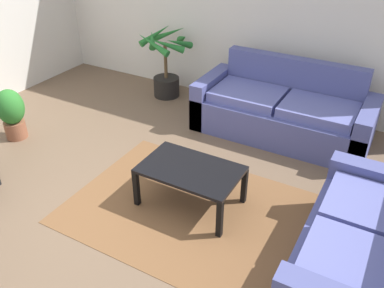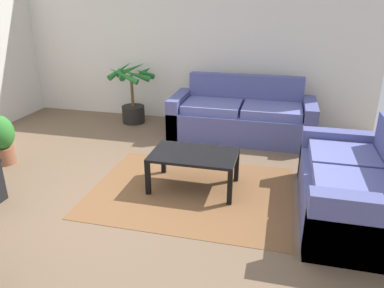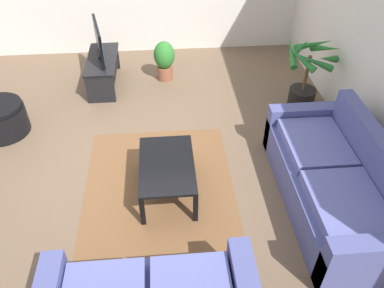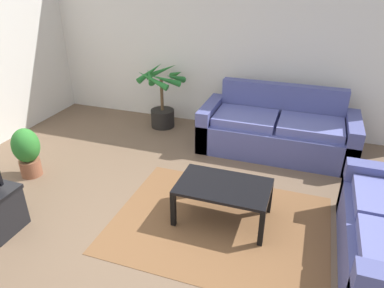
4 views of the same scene
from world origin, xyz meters
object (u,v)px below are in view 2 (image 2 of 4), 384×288
Objects in this scene: couch_main at (242,118)px; potted_plant_small at (1,138)px; couch_loveseat at (354,188)px; coffee_table at (194,158)px; potted_palm at (133,96)px.

couch_main is 3.30× the size of potted_plant_small.
couch_loveseat is (1.31, -1.95, -0.00)m from couch_main.
couch_loveseat is at bearing -56.02° from couch_main.
potted_plant_small is (-2.86, -1.71, 0.05)m from couch_main.
potted_plant_small is (-2.54, 0.05, -0.01)m from coffee_table.
coffee_table is at bearing -1.08° from potted_plant_small.
potted_palm is (-1.55, 2.02, 0.11)m from coffee_table.
coffee_table is 2.55m from potted_palm.
couch_loveseat is 1.67× the size of potted_palm.
potted_palm is (-1.88, 0.26, 0.17)m from couch_main.
coffee_table is (-0.33, -1.76, 0.06)m from couch_main.
couch_loveseat reaches higher than potted_plant_small.
potted_palm is at bearing 63.41° from potted_plant_small.
coffee_table is at bearing 173.37° from couch_loveseat.
couch_loveseat is at bearing -3.26° from potted_plant_small.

